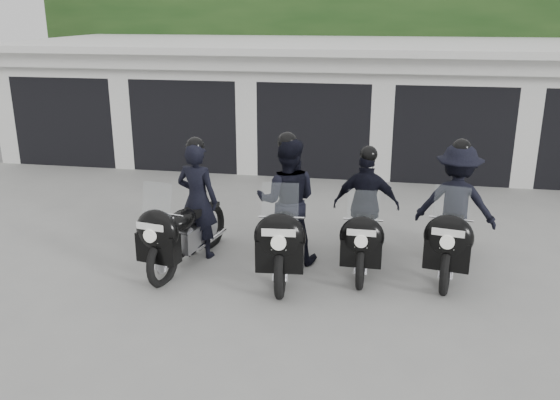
% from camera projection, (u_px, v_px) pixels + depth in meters
% --- Properties ---
extents(ground, '(80.00, 80.00, 0.00)m').
position_uv_depth(ground, '(265.00, 276.00, 8.79)').
color(ground, gray).
rests_on(ground, ground).
extents(garage_block, '(16.40, 6.80, 2.96)m').
position_uv_depth(garage_block, '(325.00, 101.00, 15.89)').
color(garage_block, silver).
rests_on(garage_block, ground).
extents(background_vegetation, '(20.00, 3.90, 5.80)m').
position_uv_depth(background_vegetation, '(353.00, 40.00, 19.96)').
color(background_vegetation, '#183513').
rests_on(background_vegetation, ground).
extents(police_bike_a, '(0.95, 2.26, 1.99)m').
position_uv_depth(police_bike_a, '(188.00, 215.00, 9.01)').
color(police_bike_a, black).
rests_on(police_bike_a, ground).
extents(police_bike_b, '(1.02, 2.43, 2.11)m').
position_uv_depth(police_bike_b, '(286.00, 211.00, 8.86)').
color(police_bike_b, black).
rests_on(police_bike_b, ground).
extents(police_bike_c, '(1.02, 2.15, 1.87)m').
position_uv_depth(police_bike_c, '(365.00, 214.00, 9.03)').
color(police_bike_c, black).
rests_on(police_bike_c, ground).
extents(police_bike_d, '(1.30, 2.30, 2.01)m').
position_uv_depth(police_bike_d, '(455.00, 213.00, 8.89)').
color(police_bike_d, black).
rests_on(police_bike_d, ground).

